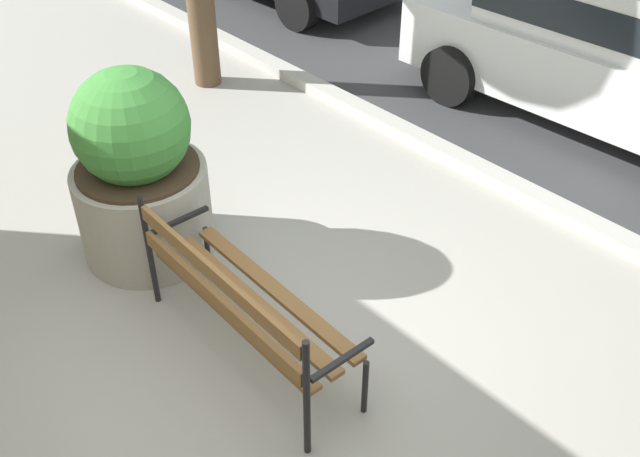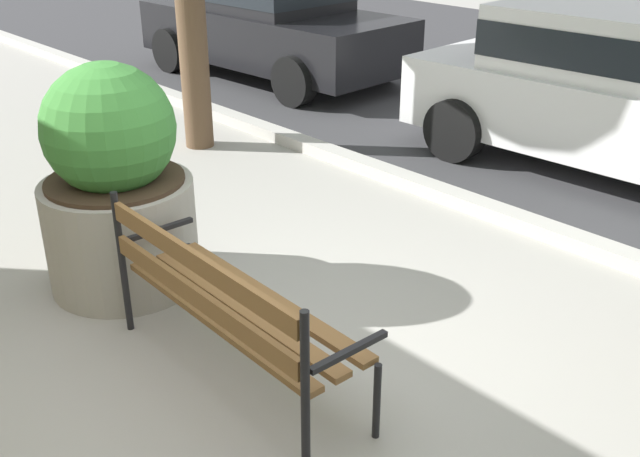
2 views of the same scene
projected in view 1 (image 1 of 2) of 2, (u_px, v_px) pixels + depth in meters
The scene contains 5 objects.
ground_plane at pixel (273, 361), 5.08m from camera, with size 80.00×80.00×0.00m, color #9E9B93.
curb_stone at pixel (523, 192), 6.59m from camera, with size 60.00×0.20×0.12m, color #B2AFA8.
park_bench at pixel (239, 298), 4.79m from camera, with size 1.82×0.59×0.95m.
concrete_planter at pixel (139, 174), 5.62m from camera, with size 1.04×1.04×1.58m.
parked_car_white at pixel (612, 40), 7.31m from camera, with size 4.17×2.07×1.56m.
Camera 1 is at (2.77, -2.10, 3.83)m, focal length 41.48 mm.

